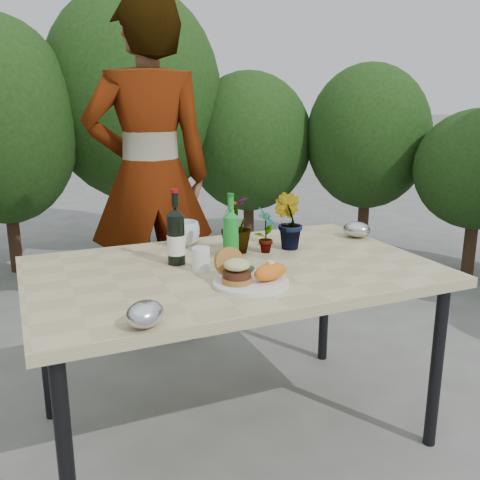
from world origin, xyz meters
name	(u,v)px	position (x,y,z in m)	size (l,w,h in m)	color
ground	(233,429)	(0.00, 0.00, 0.00)	(80.00, 80.00, 0.00)	#63645F
patio_table	(232,280)	(0.00, 0.00, 0.69)	(1.60, 1.00, 0.75)	tan
shrub_hedge	(138,133)	(0.02, 1.66, 1.19)	(6.98, 5.22, 2.39)	#382316
dinner_plate	(251,282)	(-0.02, -0.23, 0.76)	(0.28, 0.28, 0.01)	white
burger_stack	(235,269)	(-0.08, -0.21, 0.81)	(0.11, 0.16, 0.11)	#B7722D
sweet_potato	(270,272)	(0.05, -0.25, 0.80)	(0.15, 0.08, 0.06)	orange
grilled_veg	(245,269)	(0.00, -0.13, 0.78)	(0.08, 0.05, 0.03)	olive
wine_bottle	(176,237)	(-0.19, 0.13, 0.86)	(0.07, 0.07, 0.31)	black
sparkling_water	(231,235)	(0.04, 0.10, 0.85)	(0.07, 0.07, 0.28)	#1A912C
plastic_cup	(201,259)	(-0.13, 0.00, 0.80)	(0.07, 0.07, 0.10)	white
seedling_left	(266,230)	(0.21, 0.13, 0.85)	(0.11, 0.07, 0.20)	#20521C
seedling_mid	(288,221)	(0.34, 0.16, 0.87)	(0.14, 0.11, 0.25)	#23571E
seedling_right	(236,225)	(0.10, 0.19, 0.87)	(0.14, 0.14, 0.25)	#25571D
blue_bowl	(184,234)	(-0.08, 0.39, 0.81)	(0.14, 0.14, 0.11)	white
foil_packet_left	(145,314)	(-0.46, -0.44, 0.79)	(0.13, 0.11, 0.08)	silver
foil_packet_right	(357,230)	(0.74, 0.19, 0.79)	(0.13, 0.11, 0.08)	#B1B3B8
person	(150,178)	(-0.06, 1.06, 0.98)	(0.71, 0.47, 1.95)	#8E5947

